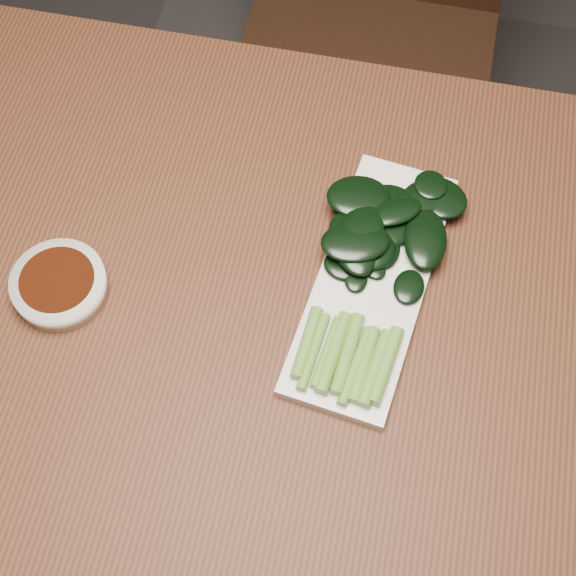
{
  "coord_description": "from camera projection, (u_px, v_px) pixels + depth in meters",
  "views": [
    {
      "loc": [
        0.11,
        -0.36,
        1.55
      ],
      "look_at": [
        0.02,
        0.04,
        0.76
      ],
      "focal_mm": 50.0,
      "sensor_mm": 36.0,
      "label": 1
    }
  ],
  "objects": [
    {
      "name": "ground",
      "position": [
        272.0,
        486.0,
        1.55
      ],
      "size": [
        6.0,
        6.0,
        0.0
      ],
      "primitive_type": "plane",
      "color": "#312E2E",
      "rests_on": "ground"
    },
    {
      "name": "table",
      "position": [
        261.0,
        349.0,
        0.95
      ],
      "size": [
        1.4,
        0.8,
        0.75
      ],
      "color": "#492515",
      "rests_on": "ground"
    },
    {
      "name": "chair_far",
      "position": [
        370.0,
        24.0,
        1.45
      ],
      "size": [
        0.46,
        0.46,
        0.89
      ],
      "rotation": [
        0.0,
        0.0,
        -0.01
      ],
      "color": "black",
      "rests_on": "ground"
    },
    {
      "name": "sauce_bowl",
      "position": [
        59.0,
        285.0,
        0.89
      ],
      "size": [
        0.11,
        0.11,
        0.03
      ],
      "color": "silver",
      "rests_on": "table"
    },
    {
      "name": "serving_plate",
      "position": [
        372.0,
        282.0,
        0.9
      ],
      "size": [
        0.16,
        0.33,
        0.01
      ],
      "rotation": [
        0.0,
        0.0,
        -0.13
      ],
      "color": "silver",
      "rests_on": "table"
    },
    {
      "name": "gai_lan",
      "position": [
        375.0,
        251.0,
        0.9
      ],
      "size": [
        0.18,
        0.31,
        0.03
      ],
      "color": "#649633",
      "rests_on": "serving_plate"
    }
  ]
}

